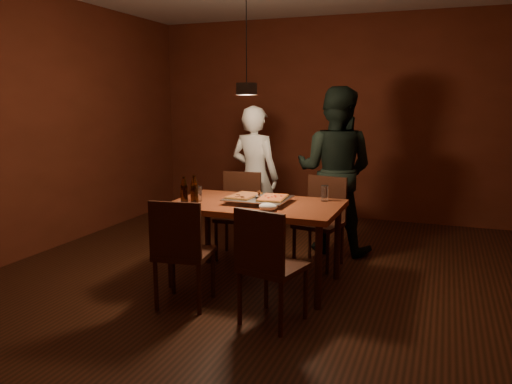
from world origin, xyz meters
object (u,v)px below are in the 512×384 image
(chair_far_left, at_px, (240,206))
(chair_near_left, at_px, (180,244))
(diner_dark, at_px, (335,171))
(dining_table, at_px, (256,211))
(beer_bottle_b, at_px, (194,190))
(pendant_lamp, at_px, (247,88))
(beer_bottle_a, at_px, (184,191))
(pizza_tray, at_px, (258,200))
(chair_near_right, at_px, (267,256))
(plate_slice, at_px, (179,205))
(chair_far_right, at_px, (322,213))
(diner_white, at_px, (255,177))

(chair_far_left, xyz_separation_m, chair_near_left, (0.11, -1.48, 0.00))
(diner_dark, bearing_deg, dining_table, 74.13)
(chair_near_left, relative_size, beer_bottle_b, 1.85)
(chair_near_left, height_order, pendant_lamp, pendant_lamp)
(beer_bottle_a, bearing_deg, pizza_tray, 26.20)
(pizza_tray, height_order, beer_bottle_a, beer_bottle_a)
(chair_far_left, xyz_separation_m, beer_bottle_b, (-0.01, -1.00, 0.34))
(chair_near_right, bearing_deg, beer_bottle_a, 165.09)
(chair_near_left, xyz_separation_m, plate_slice, (-0.21, 0.36, 0.22))
(plate_slice, bearing_deg, chair_near_left, -59.94)
(dining_table, distance_m, chair_far_right, 0.88)
(chair_near_left, bearing_deg, beer_bottle_a, 106.53)
(diner_dark, bearing_deg, chair_near_right, 92.12)
(pizza_tray, distance_m, plate_slice, 0.70)
(chair_far_left, xyz_separation_m, pendant_lamp, (0.41, -0.81, 1.22))
(chair_near_right, relative_size, diner_white, 0.32)
(chair_near_left, distance_m, beer_bottle_b, 0.60)
(chair_near_left, distance_m, pizza_tray, 0.87)
(chair_far_left, height_order, pizza_tray, chair_far_left)
(chair_near_left, bearing_deg, beer_bottle_b, 95.89)
(chair_far_right, relative_size, diner_dark, 0.27)
(dining_table, relative_size, beer_bottle_b, 5.72)
(diner_white, distance_m, pendant_lamp, 1.60)
(chair_far_left, xyz_separation_m, chair_far_right, (0.90, 0.01, 0.00))
(dining_table, distance_m, chair_near_left, 0.83)
(beer_bottle_b, height_order, diner_white, diner_white)
(diner_white, relative_size, pendant_lamp, 1.45)
(beer_bottle_a, relative_size, diner_white, 0.15)
(dining_table, distance_m, plate_slice, 0.69)
(chair_far_left, bearing_deg, chair_near_left, 87.48)
(chair_far_left, relative_size, chair_near_left, 1.00)
(pizza_tray, relative_size, diner_dark, 0.31)
(dining_table, xyz_separation_m, diner_white, (-0.45, 1.15, 0.12))
(plate_slice, bearing_deg, beer_bottle_a, 92.07)
(chair_near_left, relative_size, chair_near_right, 0.96)
(dining_table, xyz_separation_m, chair_near_left, (-0.36, -0.74, -0.14))
(chair_far_right, relative_size, plate_slice, 1.78)
(chair_far_right, xyz_separation_m, diner_white, (-0.89, 0.40, 0.26))
(dining_table, height_order, chair_near_left, chair_near_left)
(dining_table, bearing_deg, plate_slice, -146.26)
(diner_dark, bearing_deg, chair_near_left, 71.60)
(diner_dark, bearing_deg, chair_far_right, 92.53)
(dining_table, bearing_deg, chair_near_right, -64.05)
(pizza_tray, bearing_deg, chair_near_left, -117.11)
(dining_table, bearing_deg, chair_far_right, 60.10)
(dining_table, relative_size, beer_bottle_a, 6.07)
(beer_bottle_a, bearing_deg, chair_near_right, -28.59)
(chair_far_right, bearing_deg, chair_near_left, 72.70)
(beer_bottle_a, bearing_deg, diner_white, 85.25)
(chair_near_left, bearing_deg, pendant_lamp, 57.42)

